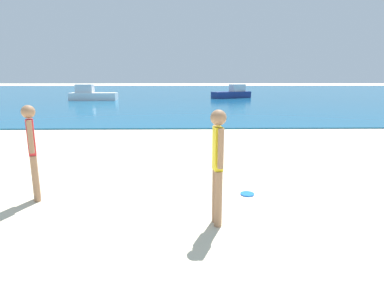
# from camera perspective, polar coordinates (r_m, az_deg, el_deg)

# --- Properties ---
(water) EXTENTS (160.00, 60.00, 0.06)m
(water) POSITION_cam_1_polar(r_m,az_deg,el_deg) (43.07, -1.17, 9.38)
(water) COLOR #14567F
(water) RESTS_ON ground
(person_standing) EXTENTS (0.23, 0.40, 1.74)m
(person_standing) POSITION_cam_1_polar(r_m,az_deg,el_deg) (4.58, 4.70, -3.11)
(person_standing) COLOR #936B4C
(person_standing) RESTS_ON ground
(frisbee) EXTENTS (0.26, 0.26, 0.03)m
(frisbee) POSITION_cam_1_polar(r_m,az_deg,el_deg) (6.10, 10.04, -8.95)
(frisbee) COLOR blue
(frisbee) RESTS_ON ground
(person_distant) EXTENTS (0.23, 0.37, 1.72)m
(person_distant) POSITION_cam_1_polar(r_m,az_deg,el_deg) (6.15, -27.12, -0.57)
(person_distant) COLOR #936B4C
(person_distant) RESTS_ON ground
(boat_near) EXTENTS (4.18, 1.36, 1.42)m
(boat_near) POSITION_cam_1_polar(r_m,az_deg,el_deg) (30.15, -17.80, 8.55)
(boat_near) COLOR white
(boat_near) RESTS_ON water
(boat_far) EXTENTS (4.12, 2.89, 1.35)m
(boat_far) POSITION_cam_1_polar(r_m,az_deg,el_deg) (31.87, 7.40, 9.16)
(boat_far) COLOR navy
(boat_far) RESTS_ON water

